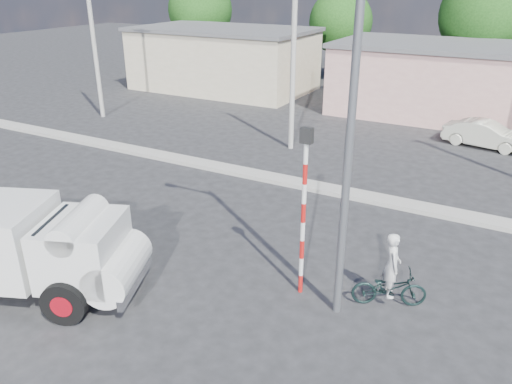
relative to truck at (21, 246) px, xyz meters
The scene contains 11 objects.
ground_plane 3.69m from the truck, 33.11° to the left, with size 120.00×120.00×0.00m, color #262528.
median 10.36m from the truck, 73.78° to the left, with size 40.00×0.80×0.16m, color #99968E.
truck is the anchor object (origin of this frame).
bicycle 9.12m from the truck, 25.57° to the left, with size 0.63×1.81×0.95m, color black.
cyclist 9.09m from the truck, 25.57° to the left, with size 0.61×0.40×1.67m, color silver.
car_cream 20.47m from the truck, 64.38° to the left, with size 1.31×3.76×1.24m, color beige.
traffic_pole 7.06m from the truck, 29.05° to the left, with size 0.28×0.18×4.36m.
streetlight 8.46m from the truck, 23.67° to the left, with size 2.34×0.22×9.00m.
building_row 24.21m from the truck, 80.56° to the left, with size 37.80×7.30×4.44m.
tree_row 30.69m from the truck, 88.86° to the left, with size 34.13×7.32×8.10m.
utility_poles 15.41m from the truck, 66.19° to the left, with size 35.40×0.24×8.00m.
Camera 1 is at (7.39, -8.48, 7.46)m, focal length 35.00 mm.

